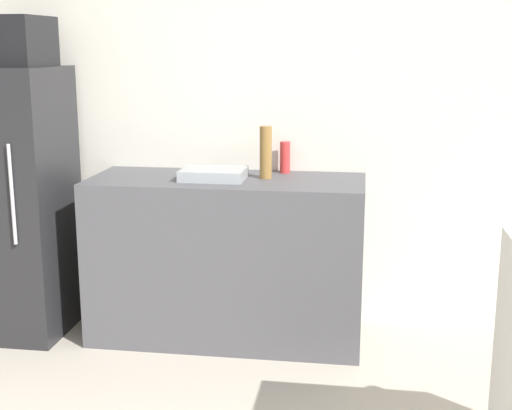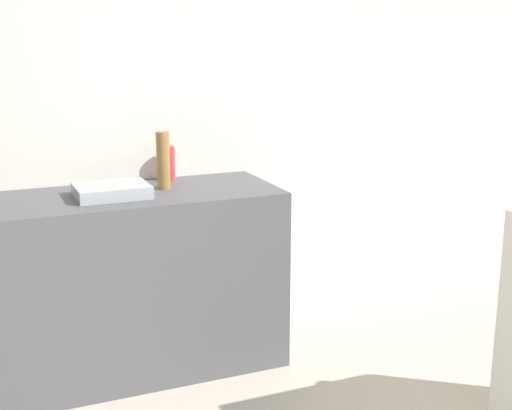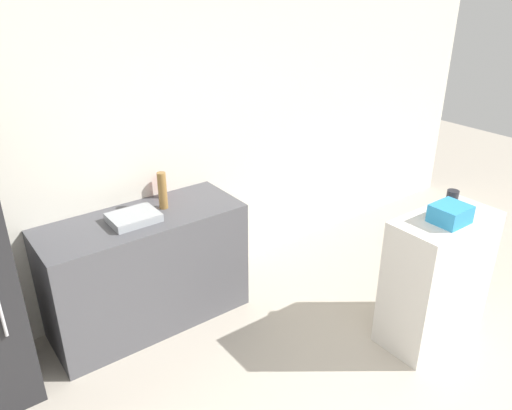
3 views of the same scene
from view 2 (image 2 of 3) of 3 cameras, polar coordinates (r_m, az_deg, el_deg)
name	(u,v)px [view 2 (image 2 of 3)]	position (r m, az deg, el deg)	size (l,w,h in m)	color
wall_back	(145,112)	(3.90, -8.88, 7.35)	(8.00, 0.06, 2.60)	silver
counter	(128,283)	(3.72, -10.18, -6.19)	(1.55, 0.61, 0.94)	#4C4C51
sink_basin	(112,191)	(3.54, -11.47, 1.14)	(0.35, 0.27, 0.06)	#9EA3A8
bottle_tall	(163,160)	(3.65, -7.43, 3.56)	(0.07, 0.07, 0.29)	olive
bottle_short	(169,163)	(3.87, -6.94, 3.33)	(0.06, 0.06, 0.18)	red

